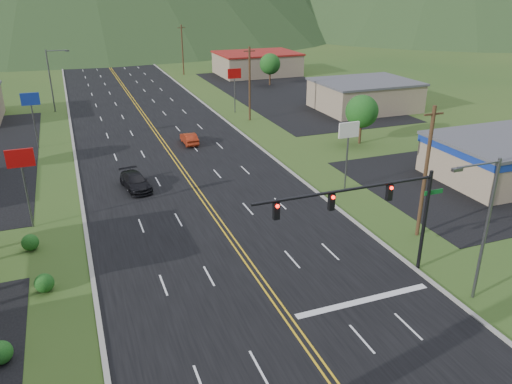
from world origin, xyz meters
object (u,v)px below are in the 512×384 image
object	(u,v)px
car_dark_mid	(136,182)
car_red_far	(189,139)
streetlight_east	(483,222)
streetlight_west	(52,77)
traffic_signal	(374,205)

from	to	relation	value
car_dark_mid	car_red_far	size ratio (longest dim) A/B	1.21
streetlight_east	streetlight_west	world-z (taller)	same
streetlight_west	car_dark_mid	distance (m)	35.94
streetlight_west	car_dark_mid	bearing A→B (deg)	-79.55
car_red_far	streetlight_east	bearing A→B (deg)	102.61
streetlight_east	car_dark_mid	xyz separation A→B (m)	(-16.39, 24.93, -4.46)
traffic_signal	streetlight_east	bearing A→B (deg)	-40.39
streetlight_east	car_dark_mid	size ratio (longest dim) A/B	1.82
traffic_signal	streetlight_west	bearing A→B (deg)	107.97
streetlight_east	streetlight_west	bearing A→B (deg)	110.86
traffic_signal	car_dark_mid	distance (m)	24.42
traffic_signal	car_red_far	size ratio (longest dim) A/B	3.21
streetlight_east	car_red_far	xyz separation A→B (m)	(-8.33, 36.95, -4.51)
traffic_signal	car_dark_mid	size ratio (longest dim) A/B	2.65
streetlight_east	car_dark_mid	distance (m)	30.17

